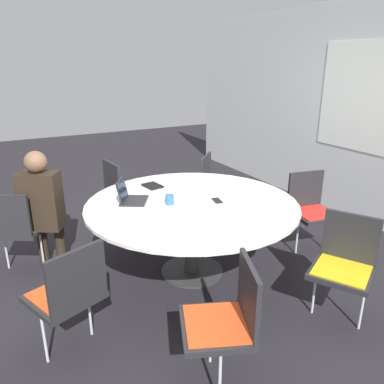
# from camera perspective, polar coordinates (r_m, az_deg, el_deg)

# --- Properties ---
(ground_plane) EXTENTS (16.00, 16.00, 0.00)m
(ground_plane) POSITION_cam_1_polar(r_m,az_deg,el_deg) (3.77, 0.00, -12.03)
(ground_plane) COLOR black
(wall_back) EXTENTS (8.00, 0.07, 2.70)m
(wall_back) POSITION_cam_1_polar(r_m,az_deg,el_deg) (4.99, 26.97, 10.23)
(wall_back) COLOR silver
(wall_back) RESTS_ON ground_plane
(conference_table) EXTENTS (1.95, 1.95, 0.73)m
(conference_table) POSITION_cam_1_polar(r_m,az_deg,el_deg) (3.48, 0.00, -2.94)
(conference_table) COLOR #333333
(conference_table) RESTS_ON ground_plane
(chair_0) EXTENTS (0.58, 0.59, 0.85)m
(chair_0) POSITION_cam_1_polar(r_m,az_deg,el_deg) (3.90, -25.25, -4.56)
(chair_0) COLOR #262628
(chair_0) RESTS_ON ground_plane
(chair_1) EXTENTS (0.55, 0.56, 0.85)m
(chair_1) POSITION_cam_1_polar(r_m,az_deg,el_deg) (2.72, -18.27, -14.09)
(chair_1) COLOR #262628
(chair_1) RESTS_ON ground_plane
(chair_2) EXTENTS (0.57, 0.56, 0.85)m
(chair_2) POSITION_cam_1_polar(r_m,az_deg,el_deg) (2.38, 5.34, -18.29)
(chair_2) COLOR #262628
(chair_2) RESTS_ON ground_plane
(chair_3) EXTENTS (0.59, 0.58, 0.85)m
(chair_3) POSITION_cam_1_polar(r_m,az_deg,el_deg) (3.16, 22.22, -9.67)
(chair_3) COLOR #262628
(chair_3) RESTS_ON ground_plane
(chair_4) EXTENTS (0.49, 0.51, 0.85)m
(chair_4) POSITION_cam_1_polar(r_m,az_deg,el_deg) (4.18, 17.66, -2.02)
(chair_4) COLOR #262628
(chair_4) RESTS_ON ground_plane
(chair_5) EXTENTS (0.61, 0.61, 0.85)m
(chair_5) POSITION_cam_1_polar(r_m,az_deg,el_deg) (4.78, 3.62, 1.52)
(chair_5) COLOR #262628
(chair_5) RESTS_ON ground_plane
(chair_6) EXTENTS (0.49, 0.47, 0.85)m
(chair_6) POSITION_cam_1_polar(r_m,az_deg,el_deg) (4.60, -10.57, 0.52)
(chair_6) COLOR #262628
(chair_6) RESTS_ON ground_plane
(person_0) EXTENTS (0.37, 0.42, 1.20)m
(person_0) POSITION_cam_1_polar(r_m,az_deg,el_deg) (3.80, -21.90, -1.52)
(person_0) COLOR #2D2319
(person_0) RESTS_ON ground_plane
(laptop) EXTENTS (0.37, 0.36, 0.21)m
(laptop) POSITION_cam_1_polar(r_m,az_deg,el_deg) (3.50, -9.54, -0.61)
(laptop) COLOR #232326
(laptop) RESTS_ON conference_table
(spiral_notebook) EXTENTS (0.23, 0.18, 0.02)m
(spiral_notebook) POSITION_cam_1_polar(r_m,az_deg,el_deg) (3.90, -6.05, 0.95)
(spiral_notebook) COLOR black
(spiral_notebook) RESTS_ON conference_table
(coffee_cup) EXTENTS (0.08, 0.08, 0.09)m
(coffee_cup) POSITION_cam_1_polar(r_m,az_deg,el_deg) (3.39, -3.43, -1.17)
(coffee_cup) COLOR #33669E
(coffee_cup) RESTS_ON conference_table
(cell_phone) EXTENTS (0.15, 0.10, 0.01)m
(cell_phone) POSITION_cam_1_polar(r_m,az_deg,el_deg) (3.49, 3.84, -1.30)
(cell_phone) COLOR black
(cell_phone) RESTS_ON conference_table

